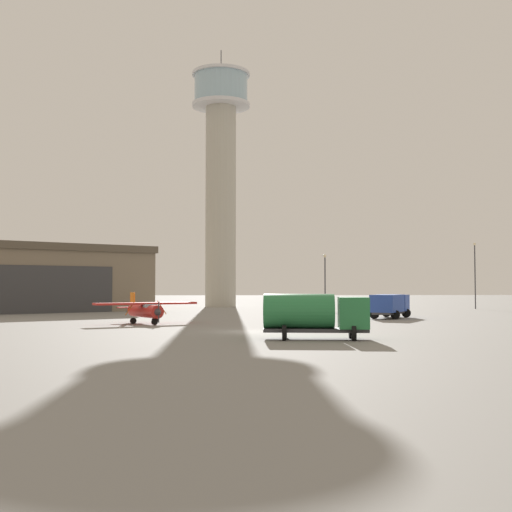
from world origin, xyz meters
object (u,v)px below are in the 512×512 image
object	(u,v)px
airplane_red	(145,309)
light_post_west	(475,270)
truck_fuel_tanker_green	(315,314)
light_post_east	(325,277)
control_tower	(221,165)
truck_box_blue	(390,304)

from	to	relation	value
airplane_red	light_post_west	size ratio (longest dim) A/B	0.92
truck_fuel_tanker_green	light_post_east	size ratio (longest dim) A/B	0.89
control_tower	light_post_west	world-z (taller)	control_tower
airplane_red	truck_fuel_tanker_green	distance (m)	23.26
truck_fuel_tanker_green	truck_box_blue	world-z (taller)	truck_fuel_tanker_green
truck_box_blue	light_post_east	distance (m)	23.21
control_tower	truck_box_blue	distance (m)	50.28
light_post_east	control_tower	bearing A→B (deg)	129.54
airplane_red	light_post_east	bearing A→B (deg)	116.92
control_tower	truck_fuel_tanker_green	xyz separation A→B (m)	(5.66, -68.68, -22.73)
control_tower	truck_fuel_tanker_green	bearing A→B (deg)	-85.29
airplane_red	truck_fuel_tanker_green	bearing A→B (deg)	7.48
control_tower	light_post_west	distance (m)	45.34
truck_fuel_tanker_green	light_post_west	xyz separation A→B (m)	(33.82, 56.13, 4.31)
control_tower	truck_box_blue	world-z (taller)	control_tower
control_tower	light_post_west	xyz separation A→B (m)	(39.48, -12.55, -18.42)
airplane_red	light_post_east	xyz separation A→B (m)	(22.60, 31.50, 3.51)
control_tower	truck_fuel_tanker_green	distance (m)	72.57
truck_fuel_tanker_green	truck_box_blue	bearing A→B (deg)	72.69
light_post_west	light_post_east	distance (m)	25.18
truck_fuel_tanker_green	truck_box_blue	xyz separation A→B (m)	(12.66, 27.85, -0.17)
control_tower	light_post_west	bearing A→B (deg)	-17.63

